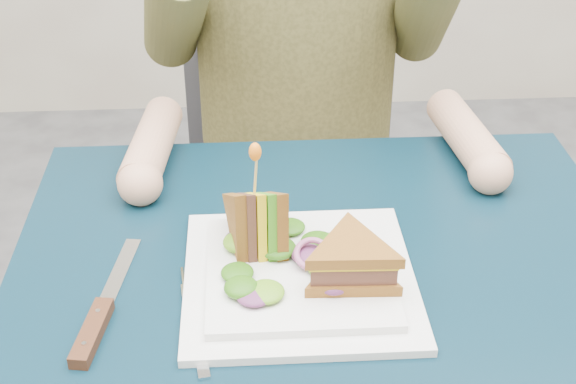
{
  "coord_description": "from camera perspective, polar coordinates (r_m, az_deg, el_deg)",
  "views": [
    {
      "loc": [
        -0.09,
        -0.68,
        1.3
      ],
      "look_at": [
        -0.05,
        0.09,
        0.82
      ],
      "focal_mm": 50.0,
      "sensor_mm": 36.0,
      "label": 1
    }
  ],
  "objects": [
    {
      "name": "table",
      "position": [
        0.94,
        3.21,
        -11.5
      ],
      "size": [
        0.75,
        0.75,
        0.73
      ],
      "color": "black",
      "rests_on": "ground"
    },
    {
      "name": "chair",
      "position": [
        1.59,
        0.34,
        3.4
      ],
      "size": [
        0.42,
        0.4,
        0.93
      ],
      "color": "#47474C",
      "rests_on": "ground"
    },
    {
      "name": "plate",
      "position": [
        0.91,
        0.82,
        -5.97
      ],
      "size": [
        0.26,
        0.26,
        0.02
      ],
      "color": "white",
      "rests_on": "table"
    },
    {
      "name": "sandwich_flat",
      "position": [
        0.88,
        4.56,
        -4.97
      ],
      "size": [
        0.13,
        0.13,
        0.05
      ],
      "color": "brown",
      "rests_on": "plate"
    },
    {
      "name": "sandwich_upright",
      "position": [
        0.92,
        -2.23,
        -2.14
      ],
      "size": [
        0.08,
        0.13,
        0.13
      ],
      "color": "brown",
      "rests_on": "plate"
    },
    {
      "name": "fork",
      "position": [
        0.87,
        -6.62,
        -9.09
      ],
      "size": [
        0.04,
        0.18,
        0.01
      ],
      "color": "silver",
      "rests_on": "table"
    },
    {
      "name": "knife",
      "position": [
        0.88,
        -13.39,
        -8.86
      ],
      "size": [
        0.05,
        0.22,
        0.02
      ],
      "color": "silver",
      "rests_on": "table"
    },
    {
      "name": "toothpick",
      "position": [
        0.89,
        -2.31,
        1.29
      ],
      "size": [
        0.01,
        0.01,
        0.06
      ],
      "primitive_type": "cylinder",
      "rotation": [
        0.14,
        0.07,
        0.0
      ],
      "color": "tan",
      "rests_on": "sandwich_upright"
    },
    {
      "name": "toothpick_frill",
      "position": [
        0.87,
        -2.35,
        2.87
      ],
      "size": [
        0.01,
        0.01,
        0.02
      ],
      "primitive_type": "ellipsoid",
      "color": "orange",
      "rests_on": "sandwich_upright"
    },
    {
      "name": "lettuce_spill",
      "position": [
        0.91,
        1.1,
        -4.52
      ],
      "size": [
        0.15,
        0.13,
        0.02
      ],
      "primitive_type": null,
      "color": "#337A14",
      "rests_on": "plate"
    },
    {
      "name": "onion_ring",
      "position": [
        0.9,
        1.76,
        -4.43
      ],
      "size": [
        0.04,
        0.04,
        0.02
      ],
      "primitive_type": "torus",
      "rotation": [
        0.44,
        0.0,
        0.0
      ],
      "color": "#9E4C7A",
      "rests_on": "plate"
    }
  ]
}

